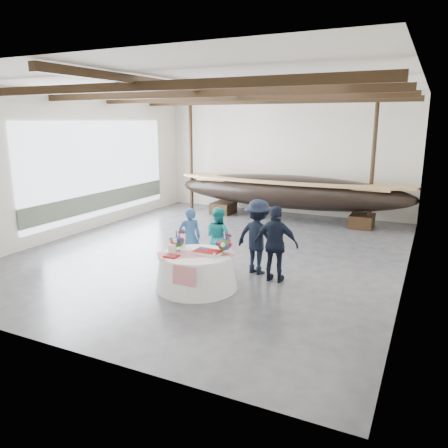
% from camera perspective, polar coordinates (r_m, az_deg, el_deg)
% --- Properties ---
extents(floor, '(10.00, 12.00, 0.01)m').
position_cam_1_polar(floor, '(12.47, -0.98, -3.47)').
color(floor, '#3D3D42').
rests_on(floor, ground).
extents(wall_back, '(10.00, 0.02, 4.50)m').
position_cam_1_polar(wall_back, '(17.55, 7.94, 8.80)').
color(wall_back, silver).
rests_on(wall_back, ground).
extents(wall_front, '(10.00, 0.02, 4.50)m').
position_cam_1_polar(wall_front, '(7.25, -22.94, 1.44)').
color(wall_front, silver).
rests_on(wall_front, ground).
extents(wall_left, '(0.02, 12.00, 4.50)m').
position_cam_1_polar(wall_left, '(14.94, -18.56, 7.45)').
color(wall_left, silver).
rests_on(wall_left, ground).
extents(wall_right, '(0.02, 12.00, 4.50)m').
position_cam_1_polar(wall_right, '(10.75, 23.62, 4.96)').
color(wall_right, silver).
rests_on(wall_right, ground).
extents(ceiling, '(10.00, 12.00, 0.01)m').
position_cam_1_polar(ceiling, '(11.97, -1.07, 17.62)').
color(ceiling, white).
rests_on(ceiling, wall_back).
extents(pavilion_structure, '(9.80, 11.76, 4.50)m').
position_cam_1_polar(pavilion_structure, '(12.67, 0.64, 15.14)').
color(pavilion_structure, black).
rests_on(pavilion_structure, ground).
extents(open_bay, '(0.03, 7.00, 3.20)m').
position_cam_1_polar(open_bay, '(15.68, -15.77, 6.33)').
color(open_bay, silver).
rests_on(open_bay, ground).
extents(longboat_display, '(8.90, 1.78, 1.67)m').
position_cam_1_polar(longboat_display, '(16.27, 8.43, 4.22)').
color(longboat_display, black).
rests_on(longboat_display, ground).
extents(banquet_table, '(1.81, 1.81, 0.78)m').
position_cam_1_polar(banquet_table, '(9.69, -3.63, -6.11)').
color(banquet_table, white).
rests_on(banquet_table, ground).
extents(tabletop_items, '(1.67, 1.45, 0.40)m').
position_cam_1_polar(tabletop_items, '(9.62, -3.37, -2.87)').
color(tabletop_items, red).
rests_on(tabletop_items, banquet_table).
extents(guest_woman_blue, '(0.67, 0.63, 1.53)m').
position_cam_1_polar(guest_woman_blue, '(10.92, -4.48, -1.80)').
color(guest_woman_blue, '#295183').
rests_on(guest_woman_blue, ground).
extents(guest_woman_teal, '(0.90, 0.81, 1.54)m').
position_cam_1_polar(guest_woman_teal, '(10.92, -0.74, -1.73)').
color(guest_woman_teal, teal).
rests_on(guest_woman_teal, ground).
extents(guest_man_left, '(1.29, 0.91, 1.81)m').
position_cam_1_polar(guest_man_left, '(10.46, 4.45, -1.68)').
color(guest_man_left, black).
rests_on(guest_man_left, ground).
extents(guest_man_right, '(1.05, 0.47, 1.77)m').
position_cam_1_polar(guest_man_right, '(9.96, 6.81, -2.63)').
color(guest_man_right, black).
rests_on(guest_man_right, ground).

